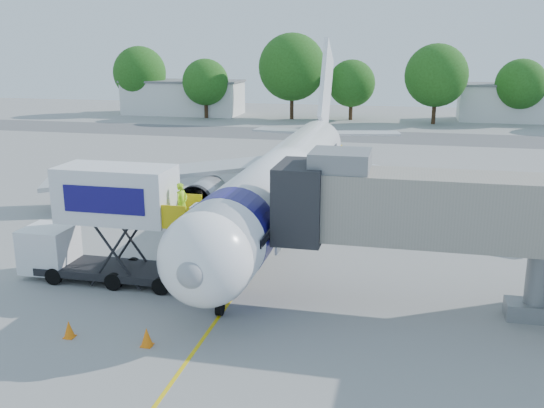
% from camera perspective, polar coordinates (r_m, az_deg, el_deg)
% --- Properties ---
extents(ground, '(160.00, 160.00, 0.00)m').
position_cam_1_polar(ground, '(33.95, -0.06, -3.73)').
color(ground, gray).
rests_on(ground, ground).
extents(guidance_line, '(0.15, 70.00, 0.01)m').
position_cam_1_polar(guidance_line, '(33.94, -0.06, -3.72)').
color(guidance_line, yellow).
rests_on(guidance_line, ground).
extents(taxiway_strip, '(120.00, 10.00, 0.01)m').
position_cam_1_polar(taxiway_strip, '(74.51, 7.20, 6.38)').
color(taxiway_strip, '#59595B').
rests_on(taxiway_strip, ground).
extents(aircraft, '(34.17, 37.73, 11.35)m').
position_cam_1_polar(aircraft, '(37.05, 1.36, 2.58)').
color(aircraft, white).
rests_on(aircraft, ground).
extents(jet_bridge, '(13.90, 3.20, 6.60)m').
position_cam_1_polar(jet_bridge, '(25.23, 14.25, -0.48)').
color(jet_bridge, gray).
rests_on(jet_bridge, ground).
extents(catering_hiloader, '(8.50, 2.44, 5.50)m').
position_cam_1_polar(catering_hiloader, '(28.97, -15.42, -1.85)').
color(catering_hiloader, black).
rests_on(catering_hiloader, ground).
extents(ground_tug, '(3.53, 1.88, 1.40)m').
position_cam_1_polar(ground_tug, '(18.39, -1.87, -18.39)').
color(ground_tug, silver).
rests_on(ground_tug, ground).
extents(safety_cone_a, '(0.45, 0.45, 0.72)m').
position_cam_1_polar(safety_cone_a, '(23.30, -11.71, -12.18)').
color(safety_cone_a, orange).
rests_on(safety_cone_a, ground).
extents(safety_cone_b, '(0.42, 0.42, 0.67)m').
position_cam_1_polar(safety_cone_b, '(24.68, -18.57, -11.13)').
color(safety_cone_b, orange).
rests_on(safety_cone_b, ground).
extents(outbuilding_left, '(18.40, 8.40, 5.30)m').
position_cam_1_polar(outbuilding_left, '(98.24, -8.34, 9.92)').
color(outbuilding_left, silver).
rests_on(outbuilding_left, ground).
extents(outbuilding_right, '(16.40, 7.40, 5.30)m').
position_cam_1_polar(outbuilding_right, '(94.89, 22.03, 8.85)').
color(outbuilding_right, silver).
rests_on(outbuilding_right, ground).
extents(tree_a, '(8.26, 8.26, 10.53)m').
position_cam_1_polar(tree_a, '(99.81, -12.34, 11.97)').
color(tree_a, '#382314').
rests_on(tree_a, ground).
extents(tree_b, '(6.86, 6.86, 8.75)m').
position_cam_1_polar(tree_b, '(92.30, -6.29, 11.33)').
color(tree_b, '#382314').
rests_on(tree_b, ground).
extents(tree_c, '(9.75, 9.75, 12.43)m').
position_cam_1_polar(tree_c, '(90.24, 1.90, 12.75)').
color(tree_c, '#382314').
rests_on(tree_c, ground).
extents(tree_d, '(6.81, 6.81, 8.68)m').
position_cam_1_polar(tree_d, '(90.21, 7.50, 11.19)').
color(tree_d, '#382314').
rests_on(tree_d, ground).
extents(tree_e, '(8.58, 8.58, 10.93)m').
position_cam_1_polar(tree_e, '(87.51, 15.21, 11.60)').
color(tree_e, '#382314').
rests_on(tree_e, ground).
extents(tree_f, '(6.97, 6.97, 8.89)m').
position_cam_1_polar(tree_f, '(92.15, 22.37, 10.38)').
color(tree_f, '#382314').
rests_on(tree_f, ground).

